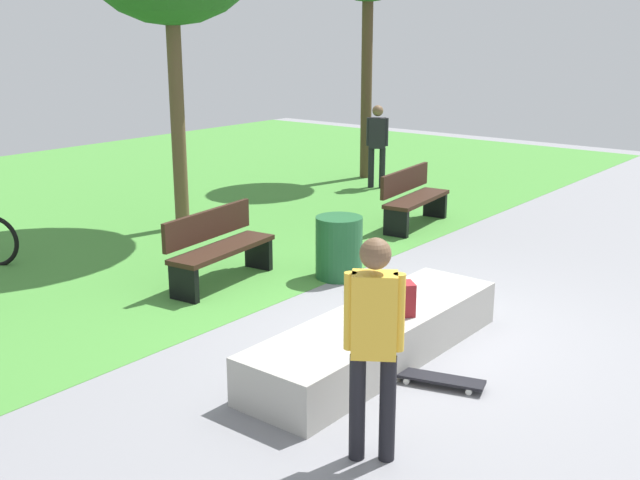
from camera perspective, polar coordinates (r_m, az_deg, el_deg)
ground_plane at (r=8.18m, az=7.03°, el=-6.73°), size 28.00×28.00×0.00m
grass_lawn at (r=13.78m, az=-21.87°, el=1.48°), size 26.60×12.32×0.01m
concrete_ledge at (r=7.41m, az=4.30°, el=-7.22°), size 3.17×0.86×0.44m
backpack_on_ledge at (r=7.30m, az=5.88°, el=-4.39°), size 0.34×0.33×0.32m
skater_performing_trick at (r=5.47m, az=4.02°, el=-6.97°), size 0.34×0.38×1.69m
skateboard_by_ledge at (r=7.01m, az=8.87°, el=-10.16°), size 0.42×0.82×0.08m
park_bench_near_lamppost at (r=9.54m, az=-7.57°, el=-0.43°), size 1.65×0.66×0.91m
park_bench_far_left at (r=12.32m, az=6.92°, el=3.22°), size 1.65×0.66×0.91m
trash_bin at (r=9.70m, az=1.42°, el=-0.55°), size 0.59×0.59×0.79m
pedestrian_with_backpack at (r=15.22m, az=4.28°, el=7.51°), size 0.44×0.43×1.63m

